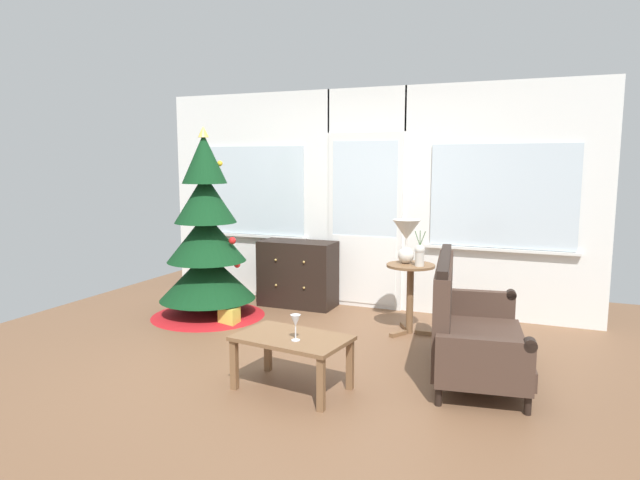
{
  "coord_description": "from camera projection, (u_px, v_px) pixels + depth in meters",
  "views": [
    {
      "loc": [
        1.99,
        -4.18,
        1.72
      ],
      "look_at": [
        0.05,
        0.55,
        1.0
      ],
      "focal_mm": 31.51,
      "sensor_mm": 36.0,
      "label": 1
    }
  ],
  "objects": [
    {
      "name": "ground_plane",
      "position": [
        290.0,
        363.0,
        4.82
      ],
      "size": [
        6.76,
        6.76,
        0.0
      ],
      "primitive_type": "plane",
      "color": "brown"
    },
    {
      "name": "back_wall_with_door",
      "position": [
        366.0,
        199.0,
        6.55
      ],
      "size": [
        5.2,
        0.14,
        2.55
      ],
      "color": "white",
      "rests_on": "ground"
    },
    {
      "name": "christmas_tree",
      "position": [
        207.0,
        247.0,
        6.19
      ],
      "size": [
        1.26,
        1.26,
        2.09
      ],
      "color": "#4C331E",
      "rests_on": "ground"
    },
    {
      "name": "dresser_cabinet",
      "position": [
        298.0,
        274.0,
        6.69
      ],
      "size": [
        0.9,
        0.45,
        0.78
      ],
      "color": "black",
      "rests_on": "ground"
    },
    {
      "name": "settee_sofa",
      "position": [
        467.0,
        327.0,
        4.58
      ],
      "size": [
        0.91,
        1.64,
        0.96
      ],
      "color": "black",
      "rests_on": "ground"
    },
    {
      "name": "side_table",
      "position": [
        410.0,
        284.0,
        5.6
      ],
      "size": [
        0.5,
        0.48,
        0.7
      ],
      "color": "brown",
      "rests_on": "ground"
    },
    {
      "name": "table_lamp",
      "position": [
        406.0,
        235.0,
        5.59
      ],
      "size": [
        0.28,
        0.28,
        0.44
      ],
      "color": "silver",
      "rests_on": "side_table"
    },
    {
      "name": "flower_vase",
      "position": [
        420.0,
        254.0,
        5.46
      ],
      "size": [
        0.11,
        0.1,
        0.35
      ],
      "color": "beige",
      "rests_on": "side_table"
    },
    {
      "name": "coffee_table",
      "position": [
        292.0,
        344.0,
        4.23
      ],
      "size": [
        0.9,
        0.63,
        0.41
      ],
      "color": "brown",
      "rests_on": "ground"
    },
    {
      "name": "wine_glass",
      "position": [
        296.0,
        322.0,
        4.1
      ],
      "size": [
        0.08,
        0.08,
        0.2
      ],
      "color": "silver",
      "rests_on": "coffee_table"
    },
    {
      "name": "gift_box",
      "position": [
        229.0,
        316.0,
        5.95
      ],
      "size": [
        0.18,
        0.16,
        0.18
      ],
      "primitive_type": "cube",
      "color": "#D8C64C",
      "rests_on": "ground"
    }
  ]
}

